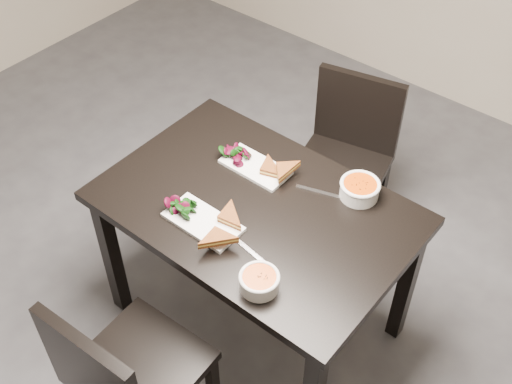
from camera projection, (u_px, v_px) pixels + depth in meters
ground at (177, 353)px, 2.85m from camera, size 5.00×5.00×0.00m
table at (256, 222)px, 2.53m from camera, size 1.20×0.80×0.75m
chair_near at (123, 374)px, 2.24m from camera, size 0.44×0.44×0.85m
chair_far at (347, 151)px, 3.09m from camera, size 0.50×0.50×0.85m
plate_near at (203, 222)px, 2.39m from camera, size 0.30×0.15×0.01m
sandwich_near at (218, 222)px, 2.34m from camera, size 0.17×0.14×0.05m
salad_near at (183, 205)px, 2.41m from camera, size 0.09×0.08×0.04m
soup_bowl_near at (259, 281)px, 2.16m from camera, size 0.14×0.14×0.06m
cutlery_near at (254, 255)px, 2.28m from camera, size 0.18×0.04×0.00m
plate_far at (256, 167)px, 2.60m from camera, size 0.28×0.14×0.01m
sandwich_far at (266, 170)px, 2.55m from camera, size 0.17×0.15×0.05m
salad_far at (237, 152)px, 2.63m from camera, size 0.09×0.08×0.04m
soup_bowl_far at (360, 188)px, 2.47m from camera, size 0.16×0.16×0.07m
cutlery_far at (318, 191)px, 2.51m from camera, size 0.18×0.07×0.00m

